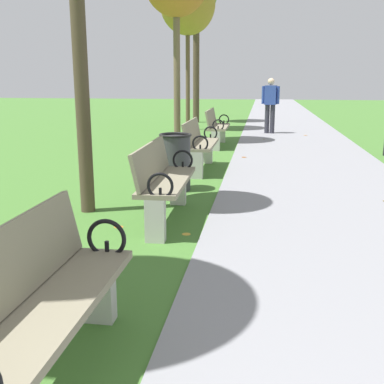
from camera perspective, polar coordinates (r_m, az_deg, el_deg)
paved_walkway at (r=16.94m, az=11.54°, el=7.89°), size 2.96×44.00×0.02m
park_bench_2 at (r=2.60m, az=-18.13°, el=-12.96°), size 0.48×1.60×0.90m
park_bench_3 at (r=5.40m, az=-3.50°, el=1.47°), size 0.50×1.61×0.90m
park_bench_4 at (r=8.46m, az=0.93°, el=5.91°), size 0.47×1.60×0.90m
park_bench_5 at (r=11.57m, az=3.01°, el=7.97°), size 0.48×1.60×0.90m
tree_4 at (r=15.53m, az=-0.53°, el=21.88°), size 1.71×1.71×4.82m
pedestrian_walking at (r=14.39m, az=9.51°, el=10.68°), size 0.52×0.27×1.62m
trash_bin at (r=6.94m, az=-2.02°, el=3.70°), size 0.48×0.48×0.84m
scattered_leaves at (r=5.81m, az=0.91°, el=-2.45°), size 4.85×16.87×0.02m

